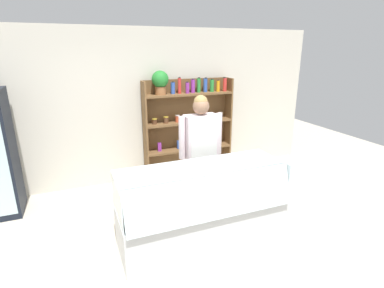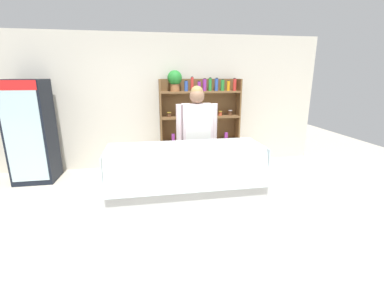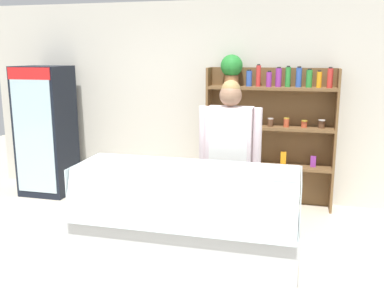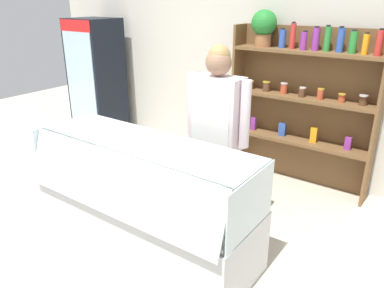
{
  "view_description": "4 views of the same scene",
  "coord_description": "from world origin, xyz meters",
  "px_view_note": "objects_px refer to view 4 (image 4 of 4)",
  "views": [
    {
      "loc": [
        -1.16,
        -2.91,
        2.35
      ],
      "look_at": [
        0.2,
        0.44,
        1.19
      ],
      "focal_mm": 28.0,
      "sensor_mm": 36.0,
      "label": 1
    },
    {
      "loc": [
        -0.28,
        -3.09,
        1.9
      ],
      "look_at": [
        0.36,
        0.63,
        0.89
      ],
      "focal_mm": 24.0,
      "sensor_mm": 36.0,
      "label": 2
    },
    {
      "loc": [
        1.16,
        -3.49,
        2.01
      ],
      "look_at": [
        0.06,
        0.82,
        1.06
      ],
      "focal_mm": 40.0,
      "sensor_mm": 36.0,
      "label": 3
    },
    {
      "loc": [
        2.18,
        -1.98,
        2.12
      ],
      "look_at": [
        0.36,
        0.56,
        0.89
      ],
      "focal_mm": 35.0,
      "sensor_mm": 36.0,
      "label": 4
    }
  ],
  "objects_px": {
    "deli_display_case": "(144,216)",
    "shop_clerk": "(217,123)",
    "shelving_unit": "(298,89)",
    "drinks_fridge": "(97,81)"
  },
  "relations": [
    {
      "from": "deli_display_case",
      "to": "shop_clerk",
      "type": "xyz_separation_m",
      "value": [
        0.29,
        0.71,
        0.73
      ]
    },
    {
      "from": "shelving_unit",
      "to": "deli_display_case",
      "type": "distance_m",
      "value": 2.26
    },
    {
      "from": "drinks_fridge",
      "to": "shelving_unit",
      "type": "distance_m",
      "value": 3.09
    },
    {
      "from": "shelving_unit",
      "to": "deli_display_case",
      "type": "height_order",
      "value": "shelving_unit"
    },
    {
      "from": "shop_clerk",
      "to": "deli_display_case",
      "type": "bearing_deg",
      "value": -112.17
    },
    {
      "from": "drinks_fridge",
      "to": "deli_display_case",
      "type": "height_order",
      "value": "drinks_fridge"
    },
    {
      "from": "shelving_unit",
      "to": "shop_clerk",
      "type": "distance_m",
      "value": 1.35
    },
    {
      "from": "drinks_fridge",
      "to": "shelving_unit",
      "type": "xyz_separation_m",
      "value": [
        3.07,
        0.3,
        0.22
      ]
    },
    {
      "from": "deli_display_case",
      "to": "shop_clerk",
      "type": "height_order",
      "value": "shop_clerk"
    },
    {
      "from": "shelving_unit",
      "to": "shop_clerk",
      "type": "xyz_separation_m",
      "value": [
        -0.25,
        -1.33,
        -0.09
      ]
    }
  ]
}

